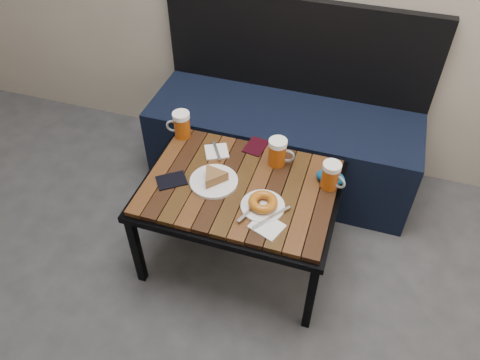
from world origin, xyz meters
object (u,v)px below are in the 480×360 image
(beer_mug_right, at_px, (331,175))
(passport_navy, at_px, (172,180))
(cafe_table, at_px, (240,192))
(beer_mug_centre, at_px, (278,152))
(knit_pouch, at_px, (330,177))
(passport_burgundy, at_px, (256,146))
(beer_mug_left, at_px, (181,125))
(plate_pie, at_px, (214,179))
(bench, at_px, (283,137))
(plate_bagel, at_px, (263,204))

(beer_mug_right, distance_m, passport_navy, 0.67)
(cafe_table, bearing_deg, beer_mug_right, 16.47)
(beer_mug_centre, xyz_separation_m, knit_pouch, (0.24, -0.04, -0.04))
(cafe_table, distance_m, passport_burgundy, 0.26)
(beer_mug_left, bearing_deg, beer_mug_centre, 162.00)
(plate_pie, relative_size, knit_pouch, 1.69)
(bench, bearing_deg, plate_bagel, -83.86)
(cafe_table, relative_size, beer_mug_right, 6.78)
(cafe_table, xyz_separation_m, beer_mug_left, (-0.36, 0.23, 0.11))
(cafe_table, distance_m, knit_pouch, 0.39)
(beer_mug_left, relative_size, plate_pie, 0.63)
(plate_pie, bearing_deg, cafe_table, 10.87)
(beer_mug_left, relative_size, beer_mug_centre, 1.00)
(knit_pouch, bearing_deg, bench, 122.85)
(knit_pouch, bearing_deg, beer_mug_centre, 169.65)
(beer_mug_left, distance_m, plate_bagel, 0.59)
(beer_mug_right, bearing_deg, passport_navy, -140.71)
(plate_bagel, xyz_separation_m, passport_burgundy, (-0.13, 0.36, -0.02))
(beer_mug_left, distance_m, beer_mug_centre, 0.48)
(plate_pie, height_order, knit_pouch, plate_pie)
(bench, relative_size, plate_bagel, 6.36)
(beer_mug_centre, relative_size, beer_mug_right, 1.05)
(cafe_table, height_order, passport_burgundy, passport_burgundy)
(cafe_table, xyz_separation_m, passport_burgundy, (-0.01, 0.26, 0.05))
(bench, height_order, beer_mug_right, bench)
(beer_mug_left, relative_size, passport_navy, 1.04)
(cafe_table, bearing_deg, plate_bagel, -37.20)
(beer_mug_centre, bearing_deg, beer_mug_left, 169.74)
(plate_pie, distance_m, plate_bagel, 0.25)
(cafe_table, distance_m, beer_mug_right, 0.39)
(beer_mug_left, bearing_deg, plate_bagel, 134.46)
(beer_mug_right, relative_size, plate_bagel, 0.56)
(beer_mug_left, distance_m, plate_pie, 0.36)
(cafe_table, distance_m, passport_navy, 0.30)
(plate_pie, height_order, plate_bagel, plate_pie)
(cafe_table, relative_size, passport_navy, 6.76)
(passport_navy, bearing_deg, beer_mug_centre, 85.35)
(bench, relative_size, passport_burgundy, 11.46)
(passport_burgundy, relative_size, knit_pouch, 1.00)
(beer_mug_right, bearing_deg, beer_mug_centre, -172.27)
(bench, height_order, beer_mug_left, bench)
(beer_mug_right, relative_size, passport_burgundy, 1.01)
(bench, distance_m, beer_mug_right, 0.65)
(beer_mug_left, relative_size, plate_bagel, 0.59)
(bench, bearing_deg, beer_mug_left, -137.42)
(beer_mug_centre, height_order, plate_pie, beer_mug_centre)
(passport_burgundy, bearing_deg, passport_navy, -122.08)
(bench, height_order, beer_mug_centre, bench)
(bench, bearing_deg, cafe_table, -94.70)
(beer_mug_centre, relative_size, passport_navy, 1.04)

